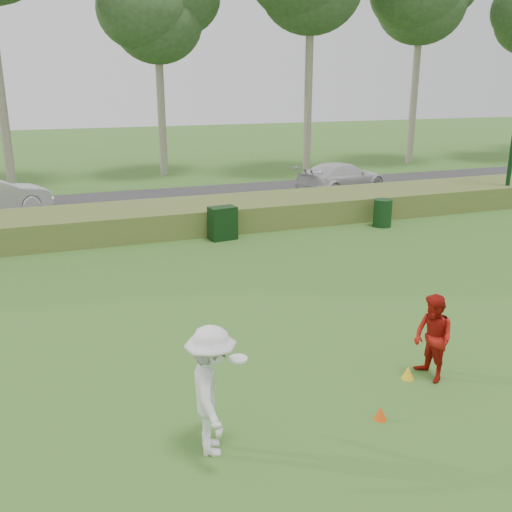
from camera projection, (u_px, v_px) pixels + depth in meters
name	position (u px, v px, depth m)	size (l,w,h in m)	color
ground	(335.00, 390.00, 9.97)	(120.00, 120.00, 0.00)	#326220
reed_strip	(179.00, 217.00, 20.59)	(80.00, 3.00, 0.90)	#506528
park_road	(154.00, 202.00, 25.19)	(80.00, 6.00, 0.06)	#2D2D2D
tree_4	(157.00, 12.00, 30.04)	(6.24, 6.24, 11.50)	gray
player_white	(212.00, 391.00, 8.08)	(1.01, 1.38, 1.95)	white
player_red	(433.00, 338.00, 10.14)	(0.78, 0.61, 1.60)	#A6150E
cone_orange	(380.00, 413.00, 9.08)	(0.21, 0.21, 0.23)	#F34C0C
cone_yellow	(408.00, 372.00, 10.33)	(0.23, 0.23, 0.25)	yellow
utility_cabinet	(223.00, 223.00, 19.25)	(0.90, 0.56, 1.12)	black
trash_bin	(383.00, 213.00, 20.97)	(0.68, 0.68, 1.02)	black
car_right	(341.00, 177.00, 27.05)	(1.97, 4.84, 1.40)	silver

